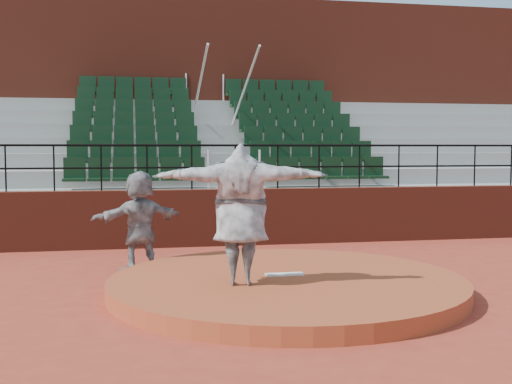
% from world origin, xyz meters
% --- Properties ---
extents(ground, '(90.00, 90.00, 0.00)m').
position_xyz_m(ground, '(0.00, 0.00, 0.00)').
color(ground, '#9B3423').
rests_on(ground, ground).
extents(pitchers_mound, '(5.50, 5.50, 0.25)m').
position_xyz_m(pitchers_mound, '(0.00, 0.00, 0.12)').
color(pitchers_mound, '#A54425').
rests_on(pitchers_mound, ground).
extents(pitching_rubber, '(0.60, 0.15, 0.03)m').
position_xyz_m(pitching_rubber, '(0.00, 0.15, 0.27)').
color(pitching_rubber, white).
rests_on(pitching_rubber, pitchers_mound).
extents(boundary_wall, '(24.00, 0.30, 1.30)m').
position_xyz_m(boundary_wall, '(0.00, 5.00, 0.65)').
color(boundary_wall, maroon).
rests_on(boundary_wall, ground).
extents(wall_railing, '(24.04, 0.05, 1.03)m').
position_xyz_m(wall_railing, '(0.00, 5.00, 2.03)').
color(wall_railing, black).
rests_on(wall_railing, boundary_wall).
extents(seating_deck, '(24.00, 5.97, 4.63)m').
position_xyz_m(seating_deck, '(0.00, 8.65, 1.44)').
color(seating_deck, gray).
rests_on(seating_deck, ground).
extents(press_box_facade, '(24.00, 3.00, 7.10)m').
position_xyz_m(press_box_facade, '(0.00, 12.60, 3.55)').
color(press_box_facade, maroon).
rests_on(press_box_facade, ground).
extents(pitcher, '(2.62, 1.12, 2.06)m').
position_xyz_m(pitcher, '(-0.78, -0.36, 1.28)').
color(pitcher, black).
rests_on(pitcher, pitchers_mound).
extents(fielder, '(1.79, 1.10, 1.84)m').
position_xyz_m(fielder, '(-2.21, 2.27, 0.92)').
color(fielder, black).
rests_on(fielder, ground).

